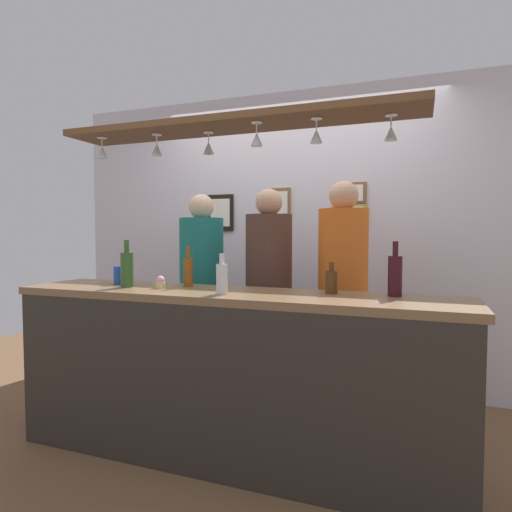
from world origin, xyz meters
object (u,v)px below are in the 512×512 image
object	(u,v)px
bottle_champagne_green	(127,269)
cupcake	(160,283)
picture_frame_lower_pair	(349,215)
bottle_beer_brown_stubby	(331,281)
bottle_wine_dark_red	(395,275)
picture_frame_caricature	(220,213)
person_left_teal_shirt	(202,279)
picture_frame_crest	(280,203)
bottle_soda_clear	(222,278)
drink_can	(119,275)
bottle_beer_amber_tall	(188,271)
person_middle_brown_shirt	(269,280)
person_right_orange_shirt	(343,279)
picture_frame_upper_small	(353,193)

from	to	relation	value
bottle_champagne_green	cupcake	xyz separation A→B (m)	(0.23, 0.02, -0.08)
cupcake	picture_frame_lower_pair	size ratio (longest dim) A/B	0.26
bottle_beer_brown_stubby	bottle_wine_dark_red	bearing A→B (deg)	1.64
cupcake	picture_frame_caricature	xyz separation A→B (m)	(-0.25, 1.42, 0.50)
picture_frame_lower_pair	bottle_champagne_green	bearing A→B (deg)	-129.38
person_left_teal_shirt	picture_frame_crest	distance (m)	1.05
bottle_soda_clear	drink_can	xyz separation A→B (m)	(-0.85, 0.19, -0.03)
bottle_beer_brown_stubby	picture_frame_lower_pair	size ratio (longest dim) A/B	0.60
bottle_beer_amber_tall	picture_frame_lower_pair	distance (m)	1.57
person_middle_brown_shirt	picture_frame_lower_pair	size ratio (longest dim) A/B	5.57
picture_frame_crest	picture_frame_lower_pair	world-z (taller)	picture_frame_crest
bottle_wine_dark_red	drink_can	world-z (taller)	bottle_wine_dark_red
picture_frame_crest	picture_frame_lower_pair	xyz separation A→B (m)	(0.61, 0.00, -0.12)
person_middle_brown_shirt	bottle_beer_amber_tall	world-z (taller)	person_middle_brown_shirt
bottle_beer_amber_tall	picture_frame_lower_pair	xyz separation A→B (m)	(0.83, 1.27, 0.40)
person_middle_brown_shirt	picture_frame_caricature	xyz separation A→B (m)	(-0.73, 0.73, 0.53)
cupcake	picture_frame_caricature	world-z (taller)	picture_frame_caricature
bottle_soda_clear	cupcake	distance (m)	0.49
person_middle_brown_shirt	picture_frame_caricature	size ratio (longest dim) A/B	4.92
person_right_orange_shirt	cupcake	world-z (taller)	person_right_orange_shirt
bottle_wine_dark_red	picture_frame_lower_pair	world-z (taller)	picture_frame_lower_pair
person_right_orange_shirt	bottle_soda_clear	xyz separation A→B (m)	(-0.55, -0.79, 0.07)
bottle_champagne_green	drink_can	size ratio (longest dim) A/B	2.46
person_left_teal_shirt	bottle_champagne_green	distance (m)	0.74
person_right_orange_shirt	picture_frame_lower_pair	bearing A→B (deg)	95.39
person_left_teal_shirt	picture_frame_upper_small	world-z (taller)	picture_frame_upper_small
person_left_teal_shirt	picture_frame_lower_pair	distance (m)	1.35
bottle_wine_dark_red	picture_frame_caricature	xyz separation A→B (m)	(-1.64, 1.27, 0.42)
drink_can	picture_frame_upper_small	world-z (taller)	picture_frame_upper_small
drink_can	picture_frame_lower_pair	world-z (taller)	picture_frame_lower_pair
bottle_beer_brown_stubby	picture_frame_upper_small	bearing A→B (deg)	92.93
bottle_soda_clear	picture_frame_upper_small	size ratio (longest dim) A/B	1.05
person_middle_brown_shirt	bottle_soda_clear	bearing A→B (deg)	-90.58
bottle_beer_amber_tall	bottle_soda_clear	bearing A→B (deg)	-34.87
bottle_beer_brown_stubby	bottle_soda_clear	xyz separation A→B (m)	(-0.57, -0.25, 0.02)
bottle_beer_brown_stubby	picture_frame_caricature	world-z (taller)	picture_frame_caricature
picture_frame_caricature	person_middle_brown_shirt	bearing A→B (deg)	-44.85
person_right_orange_shirt	drink_can	distance (m)	1.53
bottle_beer_amber_tall	person_middle_brown_shirt	bearing A→B (deg)	56.45
bottle_beer_brown_stubby	bottle_beer_amber_tall	size ratio (longest dim) A/B	0.69
picture_frame_lower_pair	person_middle_brown_shirt	bearing A→B (deg)	-122.94
bottle_beer_amber_tall	picture_frame_crest	size ratio (longest dim) A/B	1.00
cupcake	picture_frame_caricature	bearing A→B (deg)	100.09
drink_can	picture_frame_upper_small	bearing A→B (deg)	44.46
bottle_beer_amber_tall	bottle_wine_dark_red	bearing A→B (deg)	0.39
cupcake	bottle_beer_amber_tall	bearing A→B (deg)	51.09
person_left_teal_shirt	person_right_orange_shirt	distance (m)	1.09
bottle_beer_amber_tall	cupcake	size ratio (longest dim) A/B	3.33
bottle_wine_dark_red	picture_frame_lower_pair	xyz separation A→B (m)	(-0.44, 1.27, 0.38)
bottle_soda_clear	bottle_champagne_green	bearing A→B (deg)	173.48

